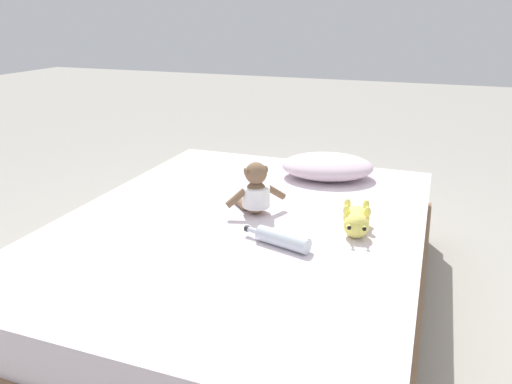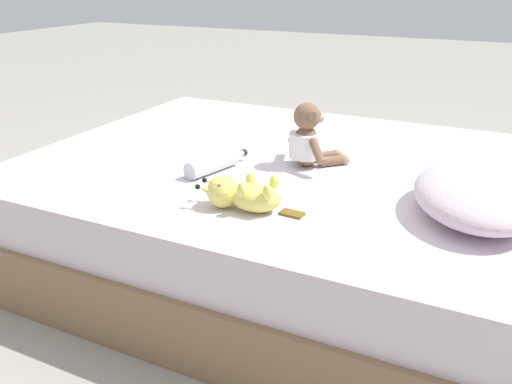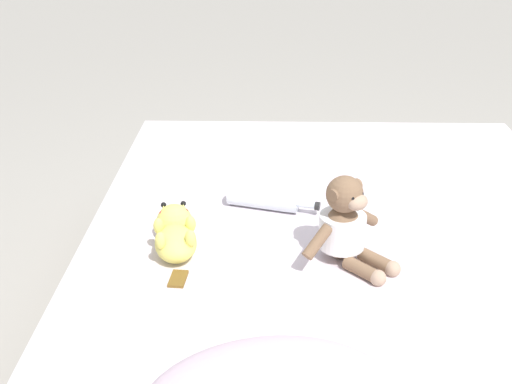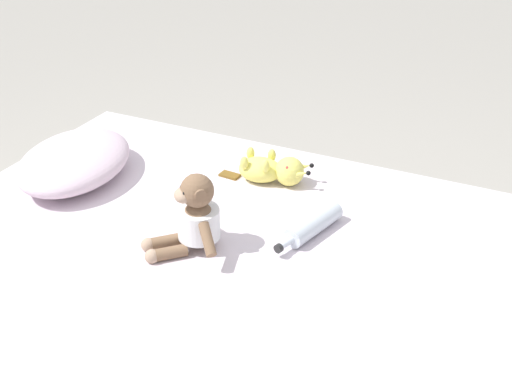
{
  "view_description": "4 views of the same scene",
  "coord_description": "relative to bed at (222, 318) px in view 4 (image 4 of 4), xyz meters",
  "views": [
    {
      "loc": [
        0.72,
        -1.79,
        1.26
      ],
      "look_at": [
        0.03,
        0.09,
        0.52
      ],
      "focal_mm": 34.54,
      "sensor_mm": 36.0,
      "label": 1
    },
    {
      "loc": [
        1.77,
        0.73,
        1.08
      ],
      "look_at": [
        0.47,
        0.1,
        0.48
      ],
      "focal_mm": 37.38,
      "sensor_mm": 36.0,
      "label": 2
    },
    {
      "loc": [
        0.23,
        1.51,
        1.32
      ],
      "look_at": [
        0.26,
        -0.04,
        0.55
      ],
      "focal_mm": 44.16,
      "sensor_mm": 36.0,
      "label": 3
    },
    {
      "loc": [
        -1.27,
        -0.71,
        1.48
      ],
      "look_at": [
        0.25,
        0.01,
        0.51
      ],
      "focal_mm": 44.5,
      "sensor_mm": 36.0,
      "label": 4
    }
  ],
  "objects": [
    {
      "name": "bed",
      "position": [
        0.0,
        0.0,
        0.0
      ],
      "size": [
        1.53,
        1.96,
        0.42
      ],
      "color": "#846647",
      "rests_on": "ground_plane"
    },
    {
      "name": "pillow",
      "position": [
        0.22,
        0.68,
        0.28
      ],
      "size": [
        0.55,
        0.45,
        0.13
      ],
      "color": "silver",
      "rests_on": "bed"
    },
    {
      "name": "plush_yellow_creature",
      "position": [
        0.48,
        0.05,
        0.26
      ],
      "size": [
        0.14,
        0.33,
        0.1
      ],
      "color": "#EAE066",
      "rests_on": "bed"
    },
    {
      "name": "glass_bottle",
      "position": [
        0.24,
        -0.19,
        0.24
      ],
      "size": [
        0.28,
        0.12,
        0.06
      ],
      "color": "silver",
      "rests_on": "bed"
    },
    {
      "name": "ground_plane",
      "position": [
        0.0,
        0.0,
        -0.21
      ],
      "size": [
        16.0,
        16.0,
        0.0
      ],
      "primitive_type": "plane",
      "color": "#9E998E"
    },
    {
      "name": "plush_monkey",
      "position": [
        0.03,
        0.09,
        0.31
      ],
      "size": [
        0.26,
        0.26,
        0.24
      ],
      "color": "brown",
      "rests_on": "bed"
    }
  ]
}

